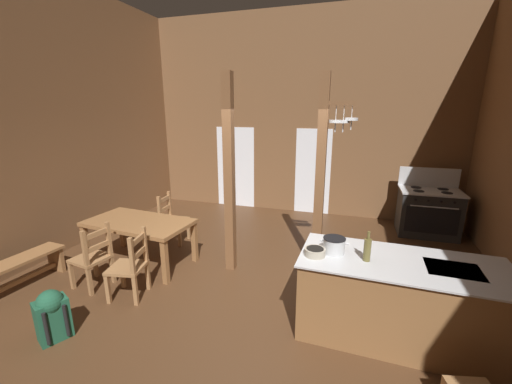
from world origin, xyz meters
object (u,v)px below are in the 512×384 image
object	(u,v)px
ladderback_chair_at_table_end	(131,266)
ladderback_chair_near_window	(93,258)
kitchen_island	(398,300)
mixing_bowl_on_counter	(315,252)
bottle_tall_on_counter	(367,249)
stockpot_on_counter	(334,245)
stove_range	(428,211)
bench_along_left_wall	(13,271)
dining_table	(139,226)
ladderback_chair_by_post	(172,219)
backpack	(52,314)

from	to	relation	value
ladderback_chair_at_table_end	ladderback_chair_near_window	bearing A→B (deg)	175.90
kitchen_island	mixing_bowl_on_counter	distance (m)	1.06
kitchen_island	bottle_tall_on_counter	size ratio (longest dim) A/B	6.58
kitchen_island	stockpot_on_counter	bearing A→B (deg)	179.41
ladderback_chair_at_table_end	bottle_tall_on_counter	world-z (taller)	bottle_tall_on_counter
kitchen_island	bottle_tall_on_counter	world-z (taller)	bottle_tall_on_counter
stove_range	bench_along_left_wall	xyz separation A→B (m)	(-5.97, -4.05, -0.18)
bottle_tall_on_counter	stove_range	bearing A→B (deg)	69.75
dining_table	stove_range	bearing A→B (deg)	30.37
ladderback_chair_by_post	bottle_tall_on_counter	distance (m)	3.88
stove_range	mixing_bowl_on_counter	size ratio (longest dim) A/B	5.64
kitchen_island	bench_along_left_wall	bearing A→B (deg)	-173.23
ladderback_chair_at_table_end	bottle_tall_on_counter	xyz separation A→B (m)	(2.98, 0.14, 0.61)
stove_range	ladderback_chair_at_table_end	distance (m)	5.65
stockpot_on_counter	bottle_tall_on_counter	world-z (taller)	bottle_tall_on_counter
dining_table	stockpot_on_counter	distance (m)	3.21
ladderback_chair_near_window	backpack	distance (m)	1.08
stove_range	dining_table	xyz separation A→B (m)	(-4.79, -2.80, 0.17)
ladderback_chair_near_window	ladderback_chair_at_table_end	world-z (taller)	same
stockpot_on_counter	mixing_bowl_on_counter	world-z (taller)	stockpot_on_counter
ladderback_chair_near_window	ladderback_chair_by_post	world-z (taller)	same
backpack	bottle_tall_on_counter	world-z (taller)	bottle_tall_on_counter
bench_along_left_wall	backpack	distance (m)	1.51
dining_table	bench_along_left_wall	distance (m)	1.75
kitchen_island	backpack	distance (m)	3.84
ladderback_chair_near_window	ladderback_chair_at_table_end	size ratio (longest dim) A/B	1.00
dining_table	bottle_tall_on_counter	distance (m)	3.58
dining_table	ladderback_chair_near_window	world-z (taller)	ladderback_chair_near_window
dining_table	ladderback_chair_at_table_end	xyz separation A→B (m)	(0.50, -0.87, -0.20)
ladderback_chair_at_table_end	mixing_bowl_on_counter	xyz separation A→B (m)	(2.43, 0.10, 0.52)
ladderback_chair_by_post	stove_range	bearing A→B (deg)	21.63
ladderback_chair_by_post	stockpot_on_counter	world-z (taller)	stockpot_on_counter
ladderback_chair_by_post	mixing_bowl_on_counter	distance (m)	3.41
dining_table	backpack	size ratio (longest dim) A/B	2.97
stove_range	stockpot_on_counter	distance (m)	3.86
kitchen_island	bottle_tall_on_counter	bearing A→B (deg)	-167.03
dining_table	ladderback_chair_near_window	bearing A→B (deg)	-101.99
kitchen_island	ladderback_chair_at_table_end	size ratio (longest dim) A/B	2.31
stove_range	backpack	distance (m)	6.52
stove_range	ladderback_chair_by_post	bearing A→B (deg)	-158.37
kitchen_island	dining_table	distance (m)	3.91
ladderback_chair_near_window	ladderback_chair_by_post	size ratio (longest dim) A/B	1.00
ladderback_chair_by_post	stockpot_on_counter	xyz separation A→B (m)	(3.10, -1.56, 0.56)
stove_range	backpack	world-z (taller)	stove_range
kitchen_island	bottle_tall_on_counter	distance (m)	0.71
kitchen_island	mixing_bowl_on_counter	world-z (taller)	mixing_bowl_on_counter
bench_along_left_wall	bottle_tall_on_counter	world-z (taller)	bottle_tall_on_counter
backpack	bench_along_left_wall	bearing A→B (deg)	157.13
dining_table	mixing_bowl_on_counter	distance (m)	3.05
dining_table	ladderback_chair_at_table_end	distance (m)	1.03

